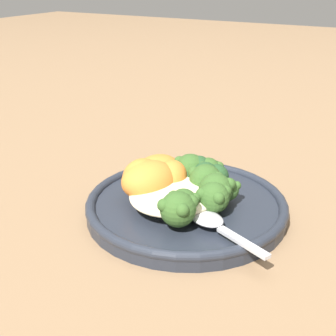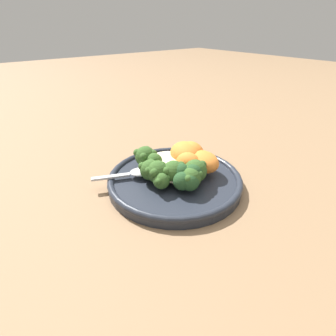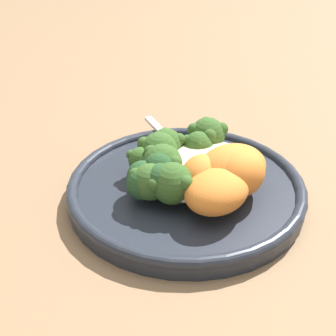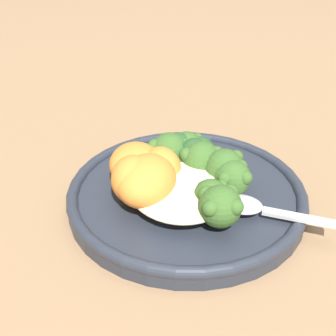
{
  "view_description": "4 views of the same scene",
  "coord_description": "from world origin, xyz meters",
  "px_view_note": "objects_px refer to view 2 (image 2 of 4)",
  "views": [
    {
      "loc": [
        -0.45,
        -0.22,
        0.28
      ],
      "look_at": [
        -0.01,
        0.03,
        0.06
      ],
      "focal_mm": 50.0,
      "sensor_mm": 36.0,
      "label": 1
    },
    {
      "loc": [
        0.31,
        -0.25,
        0.26
      ],
      "look_at": [
        -0.01,
        0.0,
        0.04
      ],
      "focal_mm": 28.0,
      "sensor_mm": 36.0,
      "label": 2
    },
    {
      "loc": [
        0.31,
        0.26,
        0.28
      ],
      "look_at": [
        0.02,
        0.0,
        0.04
      ],
      "focal_mm": 50.0,
      "sensor_mm": 36.0,
      "label": 3
    },
    {
      "loc": [
        -0.39,
        0.06,
        0.29
      ],
      "look_at": [
        0.01,
        0.03,
        0.04
      ],
      "focal_mm": 50.0,
      "sensor_mm": 36.0,
      "label": 4
    }
  ],
  "objects_px": {
    "broccoli_stalk_0": "(149,157)",
    "broccoli_stalk_2": "(158,168)",
    "sweet_potato_chunk_2": "(191,153)",
    "broccoli_stalk_6": "(189,176)",
    "plate": "(174,180)",
    "sweet_potato_chunk_3": "(202,161)",
    "sweet_potato_chunk_1": "(188,163)",
    "kale_tuft": "(186,176)",
    "broccoli_stalk_1": "(160,162)",
    "broccoli_stalk_4": "(168,174)",
    "broccoli_stalk_3": "(161,171)",
    "broccoli_stalk_7": "(194,170)",
    "sweet_potato_chunk_0": "(185,154)",
    "broccoli_stalk_5": "(175,171)",
    "quinoa_mound": "(174,166)",
    "spoon": "(136,173)"
  },
  "relations": [
    {
      "from": "broccoli_stalk_2",
      "to": "broccoli_stalk_3",
      "type": "bearing_deg",
      "value": 74.27
    },
    {
      "from": "broccoli_stalk_1",
      "to": "sweet_potato_chunk_2",
      "type": "height_order",
      "value": "sweet_potato_chunk_2"
    },
    {
      "from": "plate",
      "to": "broccoli_stalk_4",
      "type": "relative_size",
      "value": 2.2
    },
    {
      "from": "plate",
      "to": "broccoli_stalk_5",
      "type": "distance_m",
      "value": 0.03
    },
    {
      "from": "quinoa_mound",
      "to": "sweet_potato_chunk_1",
      "type": "xyz_separation_m",
      "value": [
        0.02,
        0.02,
        0.01
      ]
    },
    {
      "from": "plate",
      "to": "sweet_potato_chunk_3",
      "type": "distance_m",
      "value": 0.06
    },
    {
      "from": "plate",
      "to": "sweet_potato_chunk_1",
      "type": "bearing_deg",
      "value": 69.56
    },
    {
      "from": "broccoli_stalk_7",
      "to": "kale_tuft",
      "type": "xyz_separation_m",
      "value": [
        0.01,
        -0.02,
        -0.0
      ]
    },
    {
      "from": "sweet_potato_chunk_0",
      "to": "sweet_potato_chunk_2",
      "type": "height_order",
      "value": "same"
    },
    {
      "from": "broccoli_stalk_1",
      "to": "kale_tuft",
      "type": "bearing_deg",
      "value": 110.0
    },
    {
      "from": "broccoli_stalk_6",
      "to": "sweet_potato_chunk_0",
      "type": "distance_m",
      "value": 0.07
    },
    {
      "from": "plate",
      "to": "broccoli_stalk_2",
      "type": "relative_size",
      "value": 1.92
    },
    {
      "from": "sweet_potato_chunk_1",
      "to": "kale_tuft",
      "type": "bearing_deg",
      "value": -46.2
    },
    {
      "from": "sweet_potato_chunk_1",
      "to": "quinoa_mound",
      "type": "bearing_deg",
      "value": -140.46
    },
    {
      "from": "broccoli_stalk_3",
      "to": "broccoli_stalk_6",
      "type": "distance_m",
      "value": 0.05
    },
    {
      "from": "plate",
      "to": "sweet_potato_chunk_3",
      "type": "xyz_separation_m",
      "value": [
        0.02,
        0.05,
        0.03
      ]
    },
    {
      "from": "plate",
      "to": "broccoli_stalk_7",
      "type": "relative_size",
      "value": 2.73
    },
    {
      "from": "broccoli_stalk_5",
      "to": "sweet_potato_chunk_3",
      "type": "distance_m",
      "value": 0.06
    },
    {
      "from": "sweet_potato_chunk_3",
      "to": "kale_tuft",
      "type": "relative_size",
      "value": 1.19
    },
    {
      "from": "broccoli_stalk_5",
      "to": "broccoli_stalk_7",
      "type": "height_order",
      "value": "same"
    },
    {
      "from": "plate",
      "to": "broccoli_stalk_6",
      "type": "relative_size",
      "value": 2.18
    },
    {
      "from": "broccoli_stalk_2",
      "to": "spoon",
      "type": "height_order",
      "value": "broccoli_stalk_2"
    },
    {
      "from": "plate",
      "to": "sweet_potato_chunk_0",
      "type": "xyz_separation_m",
      "value": [
        -0.02,
        0.04,
        0.03
      ]
    },
    {
      "from": "broccoli_stalk_1",
      "to": "broccoli_stalk_4",
      "type": "distance_m",
      "value": 0.04
    },
    {
      "from": "broccoli_stalk_7",
      "to": "sweet_potato_chunk_0",
      "type": "xyz_separation_m",
      "value": [
        -0.05,
        0.03,
        0.0
      ]
    },
    {
      "from": "broccoli_stalk_6",
      "to": "spoon",
      "type": "height_order",
      "value": "broccoli_stalk_6"
    },
    {
      "from": "broccoli_stalk_0",
      "to": "sweet_potato_chunk_2",
      "type": "bearing_deg",
      "value": -173.78
    },
    {
      "from": "quinoa_mound",
      "to": "broccoli_stalk_1",
      "type": "distance_m",
      "value": 0.03
    },
    {
      "from": "sweet_potato_chunk_2",
      "to": "sweet_potato_chunk_1",
      "type": "bearing_deg",
      "value": -50.47
    },
    {
      "from": "quinoa_mound",
      "to": "sweet_potato_chunk_0",
      "type": "height_order",
      "value": "sweet_potato_chunk_0"
    },
    {
      "from": "broccoli_stalk_2",
      "to": "broccoli_stalk_1",
      "type": "bearing_deg",
      "value": -141.61
    },
    {
      "from": "plate",
      "to": "broccoli_stalk_1",
      "type": "distance_m",
      "value": 0.04
    },
    {
      "from": "sweet_potato_chunk_2",
      "to": "broccoli_stalk_6",
      "type": "bearing_deg",
      "value": -45.78
    },
    {
      "from": "broccoli_stalk_7",
      "to": "broccoli_stalk_1",
      "type": "bearing_deg",
      "value": -147.2
    },
    {
      "from": "broccoli_stalk_4",
      "to": "broccoli_stalk_7",
      "type": "xyz_separation_m",
      "value": [
        0.03,
        0.04,
        0.01
      ]
    },
    {
      "from": "broccoli_stalk_1",
      "to": "broccoli_stalk_6",
      "type": "bearing_deg",
      "value": 115.73
    },
    {
      "from": "broccoli_stalk_1",
      "to": "sweet_potato_chunk_0",
      "type": "xyz_separation_m",
      "value": [
        0.02,
        0.05,
        0.01
      ]
    },
    {
      "from": "kale_tuft",
      "to": "broccoli_stalk_3",
      "type": "bearing_deg",
      "value": -152.49
    },
    {
      "from": "broccoli_stalk_4",
      "to": "sweet_potato_chunk_1",
      "type": "distance_m",
      "value": 0.04
    },
    {
      "from": "broccoli_stalk_1",
      "to": "broccoli_stalk_2",
      "type": "bearing_deg",
      "value": 64.37
    },
    {
      "from": "broccoli_stalk_4",
      "to": "sweet_potato_chunk_2",
      "type": "relative_size",
      "value": 2.04
    },
    {
      "from": "broccoli_stalk_3",
      "to": "kale_tuft",
      "type": "relative_size",
      "value": 1.89
    },
    {
      "from": "broccoli_stalk_3",
      "to": "broccoli_stalk_4",
      "type": "distance_m",
      "value": 0.01
    },
    {
      "from": "broccoli_stalk_3",
      "to": "sweet_potato_chunk_3",
      "type": "xyz_separation_m",
      "value": [
        0.02,
        0.08,
        0.0
      ]
    },
    {
      "from": "broccoli_stalk_1",
      "to": "kale_tuft",
      "type": "xyz_separation_m",
      "value": [
        0.07,
        -0.0,
        0.0
      ]
    },
    {
      "from": "broccoli_stalk_0",
      "to": "broccoli_stalk_2",
      "type": "distance_m",
      "value": 0.04
    },
    {
      "from": "sweet_potato_chunk_0",
      "to": "quinoa_mound",
      "type": "bearing_deg",
      "value": -78.23
    },
    {
      "from": "broccoli_stalk_1",
      "to": "broccoli_stalk_7",
      "type": "distance_m",
      "value": 0.07
    },
    {
      "from": "broccoli_stalk_4",
      "to": "kale_tuft",
      "type": "bearing_deg",
      "value": 81.46
    },
    {
      "from": "broccoli_stalk_1",
      "to": "broccoli_stalk_7",
      "type": "xyz_separation_m",
      "value": [
        0.07,
        0.02,
        0.0
      ]
    }
  ]
}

